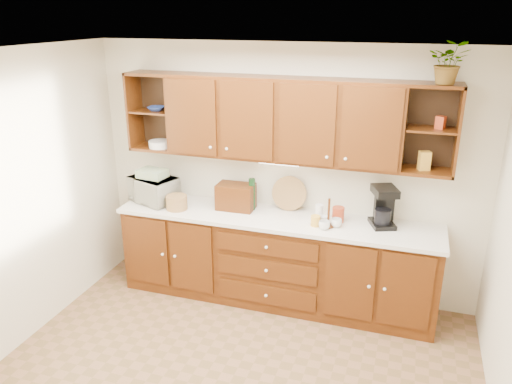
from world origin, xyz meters
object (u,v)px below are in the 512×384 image
Objects in this scene: microwave at (153,189)px; potted_plant at (449,62)px; coffee_maker at (384,207)px; bread_box at (236,197)px.

potted_plant is (2.80, 0.08, 1.39)m from microwave.
microwave is at bearing -178.44° from potted_plant.
coffee_maker is at bearing 175.67° from potted_plant.
coffee_maker reaches higher than microwave.
microwave is 3.13m from potted_plant.
potted_plant is at bearing 21.36° from microwave.
coffee_maker is 1.08× the size of potted_plant.
microwave is 2.39m from coffee_maker.
coffee_maker is (1.47, 0.04, 0.05)m from bread_box.
microwave is 1.27× the size of coffee_maker.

